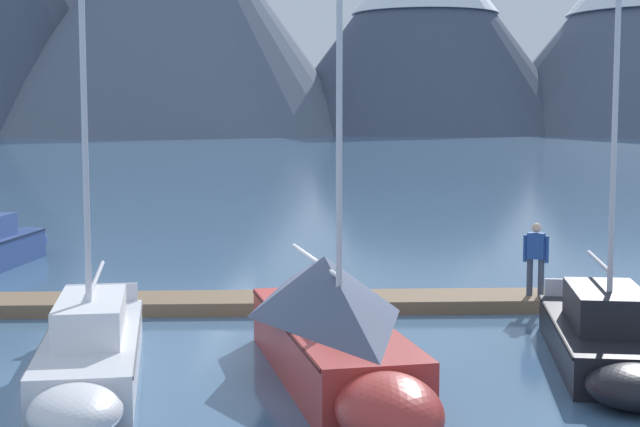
% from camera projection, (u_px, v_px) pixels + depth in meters
% --- Properties ---
extents(ground_plane, '(700.00, 700.00, 0.00)m').
position_uv_depth(ground_plane, '(320.00, 351.00, 18.60)').
color(ground_plane, '#426689').
extents(mountain_shoulder_ridge, '(66.09, 66.09, 44.31)m').
position_uv_depth(mountain_shoulder_ridge, '(425.00, 22.00, 204.21)').
color(mountain_shoulder_ridge, '#424C60').
rests_on(mountain_shoulder_ridge, ground).
extents(dock, '(22.74, 2.76, 0.30)m').
position_uv_depth(dock, '(320.00, 302.00, 22.56)').
color(dock, brown).
rests_on(dock, ground).
extents(sailboat_second_berth, '(2.52, 7.36, 7.20)m').
position_uv_depth(sailboat_second_berth, '(90.00, 353.00, 16.28)').
color(sailboat_second_berth, silver).
rests_on(sailboat_second_berth, ground).
extents(sailboat_mid_dock_port, '(3.25, 7.83, 6.92)m').
position_uv_depth(sailboat_mid_dock_port, '(334.00, 327.00, 16.28)').
color(sailboat_mid_dock_port, '#B2332D').
rests_on(sailboat_mid_dock_port, ground).
extents(sailboat_mid_dock_starboard, '(2.43, 6.43, 7.11)m').
position_uv_depth(sailboat_mid_dock_starboard, '(609.00, 339.00, 17.34)').
color(sailboat_mid_dock_starboard, black).
rests_on(sailboat_mid_dock_starboard, ground).
extents(person_on_dock, '(0.55, 0.36, 1.69)m').
position_uv_depth(person_on_dock, '(536.00, 254.00, 22.45)').
color(person_on_dock, '#384256').
rests_on(person_on_dock, dock).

